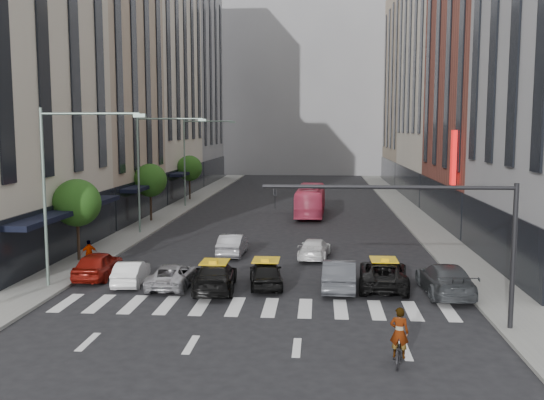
% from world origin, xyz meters
% --- Properties ---
extents(ground, '(160.00, 160.00, 0.00)m').
position_xyz_m(ground, '(0.00, 0.00, 0.00)').
color(ground, black).
rests_on(ground, ground).
extents(sidewalk_left, '(3.00, 96.00, 0.15)m').
position_xyz_m(sidewalk_left, '(-11.50, 30.00, 0.07)').
color(sidewalk_left, slate).
rests_on(sidewalk_left, ground).
extents(sidewalk_right, '(3.00, 96.00, 0.15)m').
position_xyz_m(sidewalk_right, '(11.50, 30.00, 0.07)').
color(sidewalk_right, slate).
rests_on(sidewalk_right, ground).
extents(building_left_b, '(8.00, 16.00, 24.00)m').
position_xyz_m(building_left_b, '(-17.00, 28.00, 12.00)').
color(building_left_b, tan).
rests_on(building_left_b, ground).
extents(building_left_c, '(8.00, 20.00, 36.00)m').
position_xyz_m(building_left_c, '(-17.00, 46.00, 18.00)').
color(building_left_c, beige).
rests_on(building_left_c, ground).
extents(building_left_d, '(8.00, 18.00, 30.00)m').
position_xyz_m(building_left_d, '(-17.00, 65.00, 15.00)').
color(building_left_d, gray).
rests_on(building_left_d, ground).
extents(building_right_b, '(8.00, 18.00, 26.00)m').
position_xyz_m(building_right_b, '(17.00, 27.00, 13.00)').
color(building_right_b, brown).
rests_on(building_right_b, ground).
extents(building_right_c, '(8.00, 20.00, 40.00)m').
position_xyz_m(building_right_c, '(17.00, 46.00, 20.00)').
color(building_right_c, beige).
rests_on(building_right_c, ground).
extents(building_right_d, '(8.00, 18.00, 28.00)m').
position_xyz_m(building_right_d, '(17.00, 65.00, 14.00)').
color(building_right_d, tan).
rests_on(building_right_d, ground).
extents(building_far, '(30.00, 10.00, 36.00)m').
position_xyz_m(building_far, '(0.00, 85.00, 18.00)').
color(building_far, gray).
rests_on(building_far, ground).
extents(tree_near, '(2.88, 2.88, 4.95)m').
position_xyz_m(tree_near, '(-11.80, 10.00, 3.65)').
color(tree_near, black).
rests_on(tree_near, sidewalk_left).
extents(tree_mid, '(2.88, 2.88, 4.95)m').
position_xyz_m(tree_mid, '(-11.80, 26.00, 3.65)').
color(tree_mid, black).
rests_on(tree_mid, sidewalk_left).
extents(tree_far, '(2.88, 2.88, 4.95)m').
position_xyz_m(tree_far, '(-11.80, 42.00, 3.65)').
color(tree_far, black).
rests_on(tree_far, sidewalk_left).
extents(streetlamp_near, '(5.38, 0.25, 9.00)m').
position_xyz_m(streetlamp_near, '(-10.04, 4.00, 5.90)').
color(streetlamp_near, gray).
rests_on(streetlamp_near, sidewalk_left).
extents(streetlamp_mid, '(5.38, 0.25, 9.00)m').
position_xyz_m(streetlamp_mid, '(-10.04, 20.00, 5.90)').
color(streetlamp_mid, gray).
rests_on(streetlamp_mid, sidewalk_left).
extents(streetlamp_far, '(5.38, 0.25, 9.00)m').
position_xyz_m(streetlamp_far, '(-10.04, 36.00, 5.90)').
color(streetlamp_far, gray).
rests_on(streetlamp_far, sidewalk_left).
extents(traffic_signal, '(10.10, 0.20, 6.00)m').
position_xyz_m(traffic_signal, '(7.69, -1.00, 4.47)').
color(traffic_signal, black).
rests_on(traffic_signal, ground).
extents(liberty_sign, '(0.30, 0.70, 4.00)m').
position_xyz_m(liberty_sign, '(12.60, 20.00, 6.00)').
color(liberty_sign, red).
rests_on(liberty_sign, ground).
extents(car_red, '(1.84, 4.40, 1.49)m').
position_xyz_m(car_red, '(-9.20, 6.26, 0.74)').
color(car_red, maroon).
rests_on(car_red, ground).
extents(car_white_front, '(1.66, 3.90, 1.25)m').
position_xyz_m(car_white_front, '(-7.00, 5.09, 0.62)').
color(car_white_front, white).
rests_on(car_white_front, ground).
extents(car_silver, '(2.08, 4.39, 1.21)m').
position_xyz_m(car_silver, '(-4.70, 4.77, 0.61)').
color(car_silver, '#A6A5AA').
rests_on(car_silver, ground).
extents(taxi_left, '(2.45, 5.16, 1.45)m').
position_xyz_m(taxi_left, '(-2.40, 4.19, 0.73)').
color(taxi_left, black).
rests_on(taxi_left, ground).
extents(taxi_center, '(2.14, 4.26, 1.39)m').
position_xyz_m(taxi_center, '(0.10, 5.10, 0.70)').
color(taxi_center, black).
rests_on(taxi_center, ground).
extents(car_grey_mid, '(1.82, 4.73, 1.54)m').
position_xyz_m(car_grey_mid, '(3.84, 4.92, 0.77)').
color(car_grey_mid, '#3D3F44').
rests_on(car_grey_mid, ground).
extents(taxi_right, '(2.82, 5.40, 1.45)m').
position_xyz_m(taxi_right, '(6.11, 5.38, 0.73)').
color(taxi_right, black).
rests_on(taxi_right, ground).
extents(car_grey_curb, '(2.33, 5.38, 1.54)m').
position_xyz_m(car_grey_curb, '(9.00, 4.36, 0.77)').
color(car_grey_curb, '#383B3F').
rests_on(car_grey_curb, ground).
extents(car_row2_left, '(1.56, 4.30, 1.41)m').
position_xyz_m(car_row2_left, '(-2.73, 12.73, 0.71)').
color(car_row2_left, '#AEAEB4').
rests_on(car_row2_left, ground).
extents(car_row2_right, '(2.24, 4.46, 1.24)m').
position_xyz_m(car_row2_right, '(2.54, 12.24, 0.62)').
color(car_row2_right, white).
rests_on(car_row2_right, ground).
extents(bus, '(2.74, 10.31, 2.85)m').
position_xyz_m(bus, '(2.02, 30.90, 1.43)').
color(bus, '#D53E60').
rests_on(bus, ground).
extents(motorcycle, '(0.93, 1.76, 0.88)m').
position_xyz_m(motorcycle, '(5.57, -4.82, 0.44)').
color(motorcycle, black).
rests_on(motorcycle, ground).
extents(rider, '(0.73, 0.56, 1.78)m').
position_xyz_m(rider, '(5.57, -4.82, 1.77)').
color(rider, gray).
rests_on(rider, motorcycle).
extents(pedestrian_far, '(1.00, 0.79, 1.59)m').
position_xyz_m(pedestrian_far, '(-10.40, 8.10, 0.94)').
color(pedestrian_far, gray).
rests_on(pedestrian_far, sidewalk_left).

